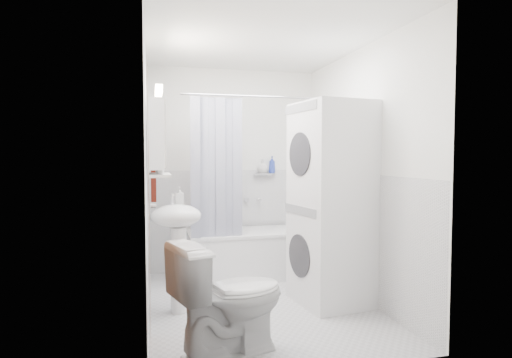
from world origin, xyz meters
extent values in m
plane|color=silver|center=(0.00, 0.00, 0.00)|extent=(2.60, 2.60, 0.00)
plane|color=white|center=(0.00, 1.30, 1.20)|extent=(2.00, 0.00, 2.00)
plane|color=white|center=(0.00, -1.30, 1.20)|extent=(2.00, 0.00, 2.00)
plane|color=white|center=(-1.00, 0.00, 1.20)|extent=(0.00, 2.60, 2.60)
plane|color=white|center=(1.00, 0.00, 1.20)|extent=(0.00, 2.60, 2.60)
plane|color=white|center=(0.00, 0.00, 2.40)|extent=(2.60, 2.60, 0.00)
plane|color=white|center=(0.00, 1.29, 0.60)|extent=(1.98, 0.00, 1.98)
plane|color=white|center=(-0.99, 0.00, 0.60)|extent=(0.00, 2.58, 2.58)
plane|color=white|center=(0.99, 0.00, 0.60)|extent=(0.00, 2.58, 2.58)
plane|color=brown|center=(-0.98, -0.88, 1.00)|extent=(0.00, 2.00, 2.00)
cylinder|color=silver|center=(-0.95, -0.55, 1.00)|extent=(0.04, 0.04, 0.04)
cube|color=white|center=(0.10, 0.92, 0.25)|extent=(1.34, 0.63, 0.49)
cube|color=white|center=(0.10, 0.92, 0.51)|extent=(1.36, 0.65, 0.03)
cube|color=silver|center=(0.10, 0.92, 0.39)|extent=(1.16, 0.45, 0.20)
cylinder|color=silver|center=(0.30, 1.25, 0.84)|extent=(0.04, 0.12, 0.04)
cylinder|color=silver|center=(0.10, 0.66, 2.00)|extent=(1.54, 0.02, 0.02)
cube|color=#121740|center=(-0.52, 0.66, 1.25)|extent=(0.10, 0.02, 1.45)
cube|color=#121740|center=(-0.43, 0.66, 1.25)|extent=(0.10, 0.02, 1.45)
cube|color=#121740|center=(-0.34, 0.66, 1.25)|extent=(0.10, 0.02, 1.45)
cube|color=#121740|center=(-0.25, 0.66, 1.25)|extent=(0.10, 0.02, 1.45)
cube|color=#121740|center=(-0.16, 0.66, 1.25)|extent=(0.10, 0.02, 1.45)
cube|color=#121740|center=(-0.07, 0.66, 1.25)|extent=(0.10, 0.02, 1.45)
ellipsoid|color=white|center=(-0.76, -0.02, 0.85)|extent=(0.44, 0.37, 0.20)
cylinder|color=white|center=(-0.74, -0.02, 0.38)|extent=(0.14, 0.14, 0.75)
cylinder|color=silver|center=(-0.78, 0.12, 0.97)|extent=(0.03, 0.03, 0.14)
cylinder|color=silver|center=(-0.78, 0.08, 1.03)|extent=(0.02, 0.10, 0.02)
cube|color=white|center=(-0.91, 0.10, 1.55)|extent=(0.12, 0.50, 0.60)
cube|color=white|center=(-0.84, 0.10, 1.55)|extent=(0.01, 0.47, 0.57)
cube|color=#FFEABF|center=(-0.89, 0.10, 1.93)|extent=(0.06, 0.45, 0.06)
cube|color=silver|center=(-0.89, 0.10, 1.20)|extent=(0.18, 0.54, 0.02)
cube|color=silver|center=(0.35, 1.24, 1.15)|extent=(0.22, 0.06, 0.02)
cube|color=#621B0E|center=(-0.94, 0.62, 1.34)|extent=(0.05, 0.35, 0.82)
cube|color=#621B0E|center=(-0.91, 0.62, 1.72)|extent=(0.03, 0.31, 0.08)
cylinder|color=silver|center=(-0.95, 0.62, 1.76)|extent=(0.02, 0.04, 0.02)
cube|color=white|center=(0.68, -0.10, 0.46)|extent=(0.74, 0.74, 0.93)
cylinder|color=#2D2D33|center=(0.35, -0.10, 0.46)|extent=(0.07, 0.39, 0.39)
cube|color=gray|center=(0.35, -0.10, 0.87)|extent=(0.09, 0.59, 0.08)
cube|color=white|center=(0.68, -0.10, 1.39)|extent=(0.74, 0.74, 0.93)
cylinder|color=#2D2D33|center=(0.35, -0.10, 1.38)|extent=(0.07, 0.39, 0.39)
cube|color=gray|center=(0.35, -0.10, 1.80)|extent=(0.09, 0.59, 0.08)
imported|color=white|center=(-0.45, -0.91, 0.39)|extent=(0.89, 0.66, 0.78)
imported|color=gray|center=(-0.71, 0.25, 0.95)|extent=(0.08, 0.17, 0.08)
imported|color=gray|center=(-0.89, -0.05, 1.25)|extent=(0.07, 0.18, 0.07)
imported|color=gray|center=(-0.89, 0.22, 1.26)|extent=(0.10, 0.09, 0.10)
imported|color=gray|center=(0.35, 1.24, 1.23)|extent=(0.13, 0.17, 0.13)
imported|color=#293DA6|center=(0.47, 1.24, 1.20)|extent=(0.08, 0.21, 0.08)
camera|label=1|loc=(-0.97, -3.76, 1.36)|focal=30.00mm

